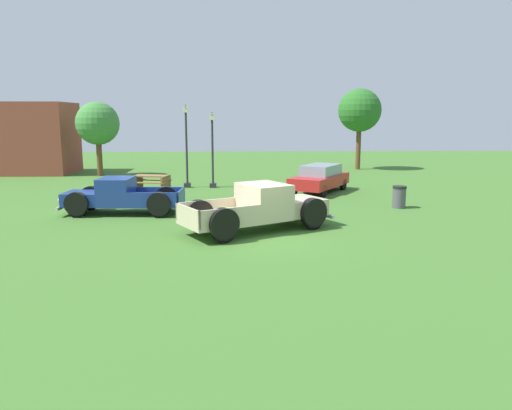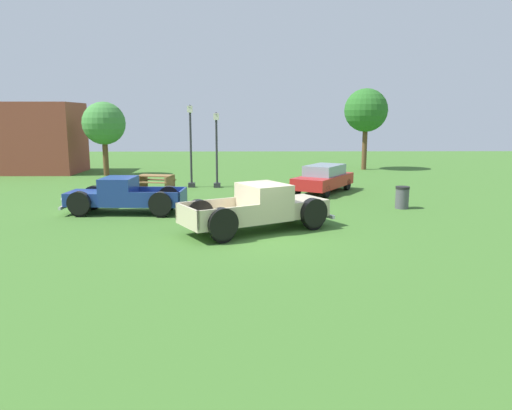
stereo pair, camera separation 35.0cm
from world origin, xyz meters
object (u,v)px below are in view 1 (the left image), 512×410
Objects in this scene: oak_tree_west at (98,124)px; sedan_distant_a at (320,178)px; lamp_post_near at (212,148)px; oak_tree_east at (360,111)px; pickup_truck_behind_left at (115,197)px; pickup_truck_foreground at (265,208)px; lamp_post_far at (186,145)px; trash_can at (399,197)px; picnic_table at (152,181)px.

sedan_distant_a is at bearing -29.77° from oak_tree_west.
oak_tree_east is at bearing 41.84° from lamp_post_near.
lamp_post_near is (3.56, 7.32, 1.47)m from pickup_truck_behind_left.
pickup_truck_foreground is 11.23m from lamp_post_far.
trash_can is at bearing -34.06° from lamp_post_far.
oak_tree_east is at bearing 37.86° from lamp_post_far.
lamp_post_far is at bearing -142.14° from oak_tree_east.
oak_tree_west is (-7.78, 5.77, 1.26)m from lamp_post_near.
oak_tree_east reaches higher than lamp_post_far.
pickup_truck_behind_left is at bearing -72.16° from oak_tree_west.
trash_can is 0.20× the size of oak_tree_west.
lamp_post_far is (-1.43, 0.11, 0.21)m from lamp_post_near.
picnic_table is at bearing 120.07° from pickup_truck_foreground.
pickup_truck_behind_left is 1.00× the size of oak_tree_west.
lamp_post_near reaches higher than pickup_truck_behind_left.
lamp_post_far is at bearing 109.77° from pickup_truck_foreground.
trash_can is at bearing -97.40° from oak_tree_east.
pickup_truck_foreground is 1.21× the size of lamp_post_far.
oak_tree_east reaches higher than picnic_table.
lamp_post_far is 2.21× the size of picnic_table.
oak_tree_east is at bearing 67.10° from sedan_distant_a.
pickup_truck_foreground is 1.13× the size of pickup_truck_behind_left.
sedan_distant_a is at bearing 120.36° from trash_can.
oak_tree_east is at bearing 67.74° from pickup_truck_foreground.
oak_tree_west reaches higher than sedan_distant_a.
lamp_post_near is 0.85× the size of oak_tree_west.
pickup_truck_behind_left is 7.91m from lamp_post_far.
pickup_truck_foreground is at bearing -147.10° from trash_can.
lamp_post_near is 4.35× the size of trash_can.
pickup_truck_foreground is 5.78× the size of trash_can.
sedan_distant_a is 4.78× the size of trash_can.
oak_tree_east is (13.63, 9.96, 3.82)m from picnic_table.
picnic_table is at bearing -143.86° from oak_tree_east.
oak_tree_west reaches higher than pickup_truck_behind_left.
pickup_truck_behind_left is at bearing -149.53° from sedan_distant_a.
trash_can is 20.44m from oak_tree_west.
trash_can is (2.68, -4.57, -0.27)m from sedan_distant_a.
pickup_truck_foreground is 0.93× the size of oak_tree_east.
lamp_post_far is 0.76× the size of oak_tree_east.
pickup_truck_foreground is 9.07m from sedan_distant_a.
oak_tree_west reaches higher than lamp_post_far.
lamp_post_near is at bearing 64.03° from pickup_truck_behind_left.
oak_tree_west is at bearing 138.29° from lamp_post_far.
oak_tree_east reaches higher than oak_tree_west.
lamp_post_near is 3.73m from picnic_table.
pickup_truck_foreground is 1.13× the size of oak_tree_west.
pickup_truck_behind_left is at bearing -106.04° from lamp_post_far.
pickup_truck_behind_left is 2.37× the size of picnic_table.
sedan_distant_a is (9.21, 5.42, 0.05)m from pickup_truck_behind_left.
lamp_post_near is at bearing 142.11° from trash_can.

